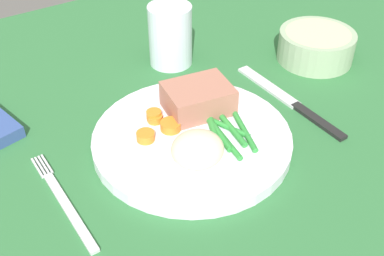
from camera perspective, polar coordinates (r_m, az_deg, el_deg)
dining_table at (r=64.29cm, az=0.70°, el=0.37°), size 120.00×90.00×2.00cm
dinner_plate at (r=59.10cm, az=0.00°, el=-1.37°), size 24.51×24.51×1.60cm
meat_portion at (r=61.56cm, az=0.57°, el=3.48°), size 9.27×7.77×3.53cm
mashed_potatoes at (r=53.67cm, az=0.66°, el=-2.54°), size 6.09×5.82×3.69cm
carrot_slices at (r=59.37cm, az=-4.07°, el=0.39°), size 6.00×5.20×1.21cm
green_beans at (r=58.65cm, az=4.01°, el=-0.34°), size 6.55×9.82×0.89cm
fork at (r=54.33cm, az=-15.08°, el=-8.34°), size 1.44×16.60×0.40cm
knife at (r=67.86cm, az=11.67°, el=3.04°), size 1.70×20.50×0.64cm
water_glass at (r=74.07cm, az=-2.58°, el=10.48°), size 6.62×6.62×9.32cm
salad_bowl at (r=77.87cm, az=14.57°, el=9.61°), size 11.69×11.69×4.64cm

